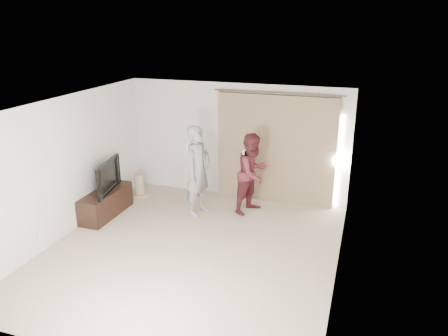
{
  "coord_description": "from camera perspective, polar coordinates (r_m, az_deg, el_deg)",
  "views": [
    {
      "loc": [
        2.72,
        -6.32,
        3.91
      ],
      "look_at": [
        0.21,
        1.2,
        1.19
      ],
      "focal_mm": 35.0,
      "sensor_mm": 36.0,
      "label": 1
    }
  ],
  "objects": [
    {
      "name": "floor",
      "position": [
        7.91,
        -4.29,
        -10.74
      ],
      "size": [
        5.5,
        5.5,
        0.0
      ],
      "primitive_type": "plane",
      "color": "tan",
      "rests_on": "ground"
    },
    {
      "name": "wall_back",
      "position": [
        9.82,
        1.68,
        3.51
      ],
      "size": [
        5.0,
        0.04,
        2.6
      ],
      "primitive_type": "cube",
      "color": "silver",
      "rests_on": "ground"
    },
    {
      "name": "scratching_post",
      "position": [
        10.28,
        -10.95,
        -2.47
      ],
      "size": [
        0.41,
        0.41,
        0.54
      ],
      "color": "tan",
      "rests_on": "ground"
    },
    {
      "name": "person_woman",
      "position": [
        9.12,
        3.78,
        -0.69
      ],
      "size": [
        0.93,
        1.02,
        1.71
      ],
      "color": "#521D24",
      "rests_on": "ground"
    },
    {
      "name": "ceiling",
      "position": [
        7.0,
        -4.82,
        8.09
      ],
      "size": [
        5.0,
        5.5,
        0.01
      ],
      "primitive_type": "cube",
      "color": "silver",
      "rests_on": "wall_back"
    },
    {
      "name": "person_man",
      "position": [
        8.98,
        -3.41,
        -0.35
      ],
      "size": [
        0.6,
        0.78,
        1.9
      ],
      "color": "gray",
      "rests_on": "ground"
    },
    {
      "name": "curtain",
      "position": [
        9.57,
        6.8,
        2.37
      ],
      "size": [
        2.8,
        0.11,
        2.46
      ],
      "color": "#8E7457",
      "rests_on": "ground"
    },
    {
      "name": "tv_console",
      "position": [
        9.45,
        -15.17,
        -4.44
      ],
      "size": [
        0.48,
        1.38,
        0.53
      ],
      "primitive_type": "cube",
      "color": "black",
      "rests_on": "ground"
    },
    {
      "name": "wall_left",
      "position": [
        8.6,
        -20.09,
        0.08
      ],
      "size": [
        0.04,
        5.5,
        2.6
      ],
      "color": "silver",
      "rests_on": "ground"
    },
    {
      "name": "tv",
      "position": [
        9.24,
        -15.48,
        -1.05
      ],
      "size": [
        0.37,
        1.15,
        0.66
      ],
      "primitive_type": "imported",
      "rotation": [
        0.0,
        0.0,
        1.77
      ],
      "color": "black",
      "rests_on": "tv_console"
    }
  ]
}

